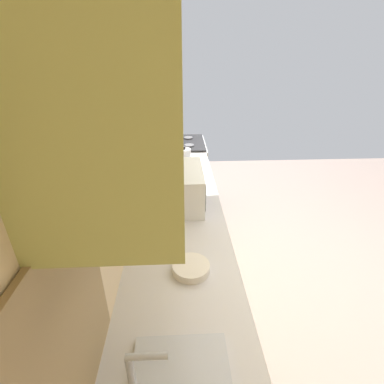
% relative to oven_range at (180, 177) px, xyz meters
% --- Properties ---
extents(ground_plane, '(6.35, 6.35, 0.00)m').
position_rel_oven_range_xyz_m(ground_plane, '(-1.46, -1.14, -0.46)').
color(ground_plane, gray).
extents(wall_back, '(4.09, 0.12, 2.65)m').
position_rel_oven_range_xyz_m(wall_back, '(-1.46, 0.37, 0.86)').
color(wall_back, beige).
rests_on(wall_back, ground_plane).
extents(counter_run, '(3.11, 0.61, 0.90)m').
position_rel_oven_range_xyz_m(counter_run, '(-1.89, 0.02, -0.01)').
color(counter_run, tan).
rests_on(counter_run, ground_plane).
extents(upper_cabinets, '(1.79, 0.31, 0.59)m').
position_rel_oven_range_xyz_m(upper_cabinets, '(-1.89, 0.15, 1.37)').
color(upper_cabinets, '#BDBE61').
extents(window_back_wall, '(0.52, 0.02, 0.57)m').
position_rel_oven_range_xyz_m(window_back_wall, '(-2.71, 0.30, 0.79)').
color(window_back_wall, '#997A4C').
extents(oven_range, '(0.67, 0.63, 1.08)m').
position_rel_oven_range_xyz_m(oven_range, '(0.00, 0.00, 0.00)').
color(oven_range, '#B7BABF').
rests_on(oven_range, ground_plane).
extents(microwave, '(0.48, 0.39, 0.27)m').
position_rel_oven_range_xyz_m(microwave, '(-1.42, 0.03, 0.57)').
color(microwave, white).
rests_on(microwave, counter_run).
extents(bowl, '(0.19, 0.19, 0.04)m').
position_rel_oven_range_xyz_m(bowl, '(-2.12, -0.04, 0.46)').
color(bowl, silver).
rests_on(bowl, counter_run).
extents(kettle, '(0.18, 0.13, 0.16)m').
position_rel_oven_range_xyz_m(kettle, '(-0.62, -0.04, 0.50)').
color(kettle, '#B7BABF').
rests_on(kettle, counter_run).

